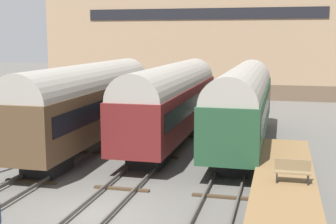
{
  "coord_description": "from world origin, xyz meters",
  "views": [
    {
      "loc": [
        6.87,
        -16.26,
        6.83
      ],
      "look_at": [
        0.0,
        11.87,
        2.2
      ],
      "focal_mm": 50.0,
      "sensor_mm": 36.0,
      "label": 1
    }
  ],
  "objects": [
    {
      "name": "bench",
      "position": [
        7.42,
        2.26,
        1.63
      ],
      "size": [
        1.4,
        0.4,
        0.91
      ],
      "color": "brown",
      "rests_on": "station_platform"
    },
    {
      "name": "train_car_green",
      "position": [
        4.56,
        12.83,
        2.9
      ],
      "size": [
        2.97,
        17.28,
        5.11
      ],
      "color": "black",
      "rests_on": "ground"
    },
    {
      "name": "station_platform",
      "position": [
        7.13,
        2.35,
        1.06
      ],
      "size": [
        2.51,
        15.84,
        1.14
      ],
      "color": "brown",
      "rests_on": "ground"
    },
    {
      "name": "track_middle",
      "position": [
        0.0,
        0.0,
        0.14
      ],
      "size": [
        2.6,
        60.0,
        0.26
      ],
      "color": "#4C4742",
      "rests_on": "ground"
    },
    {
      "name": "warehouse_building",
      "position": [
        -1.87,
        40.68,
        8.55
      ],
      "size": [
        37.9,
        10.16,
        17.1
      ],
      "color": "brown",
      "rests_on": "ground"
    },
    {
      "name": "track_right",
      "position": [
        4.56,
        0.0,
        0.14
      ],
      "size": [
        2.6,
        60.0,
        0.26
      ],
      "color": "#4C4742",
      "rests_on": "ground"
    },
    {
      "name": "train_car_maroon",
      "position": [
        0.0,
        12.87,
        2.92
      ],
      "size": [
        3.02,
        17.04,
        5.15
      ],
      "color": "black",
      "rests_on": "ground"
    },
    {
      "name": "train_car_brown",
      "position": [
        -4.56,
        9.9,
        2.99
      ],
      "size": [
        3.01,
        16.12,
        5.27
      ],
      "color": "black",
      "rests_on": "ground"
    },
    {
      "name": "ground_plane",
      "position": [
        0.0,
        0.0,
        0.0
      ],
      "size": [
        200.0,
        200.0,
        0.0
      ],
      "primitive_type": "plane",
      "color": "#56544F"
    }
  ]
}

